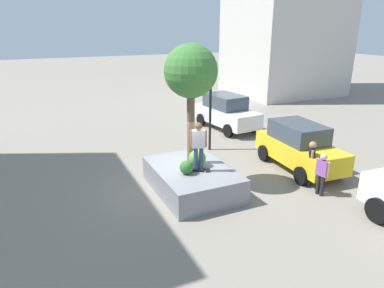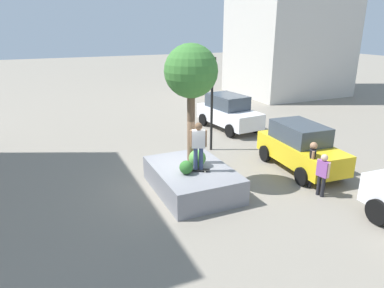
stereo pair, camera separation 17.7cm
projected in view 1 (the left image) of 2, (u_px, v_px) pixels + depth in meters
The scene contains 12 objects.
ground_plane at pixel (181, 185), 13.25m from camera, with size 120.00×120.00×0.00m, color gray.
planter_ledge at pixel (192, 179), 12.70m from camera, with size 3.65×2.59×0.90m, color gray.
plaza_tree at pixel (191, 73), 11.95m from camera, with size 1.87×1.87×4.31m.
boxwood_shrub at pixel (186, 167), 11.96m from camera, with size 0.47×0.47×0.47m, color #2D6628.
hedge_clump at pixel (197, 158), 12.59m from camera, with size 0.62×0.62×0.62m, color #4C8C3D.
skateboard at pixel (198, 169), 12.24m from camera, with size 0.61×0.79×0.07m.
skateboarder at pixel (199, 143), 11.92m from camera, with size 0.35×0.54×1.69m.
police_car at pixel (226, 112), 20.21m from camera, with size 4.43×2.37×1.98m.
taxi_cab at pixel (299, 146), 14.53m from camera, with size 4.27×2.19×1.93m.
traffic_light_median at pixel (210, 88), 16.07m from camera, with size 0.37×0.37×4.41m.
passerby_with_bag at pixel (322, 171), 12.21m from camera, with size 0.53×0.25×1.57m.
bystander_watching at pixel (311, 160), 12.91m from camera, with size 0.49×0.45×1.75m.
Camera 1 is at (11.11, -4.67, 5.75)m, focal length 32.63 mm.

